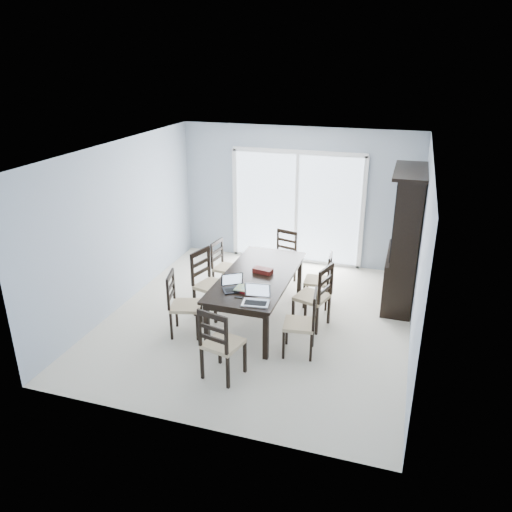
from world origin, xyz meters
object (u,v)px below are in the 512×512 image
Objects in this scene: chair_end_near at (218,337)px; chair_right_mid at (318,290)px; china_hutch at (404,241)px; chair_left_far at (222,261)px; chair_end_far at (284,251)px; laptop_dark at (234,287)px; chair_right_far at (323,274)px; chair_left_near at (179,297)px; hot_tub at (279,219)px; dining_table at (258,279)px; chair_right_near at (306,316)px; cell_phone at (239,297)px; laptop_silver at (256,300)px; game_box at (263,271)px; chair_left_mid at (207,276)px.

chair_right_mid is at bearing 74.35° from chair_end_near.
chair_left_far is (-2.91, -0.43, -0.53)m from china_hutch.
laptop_dark is at bearing 100.26° from chair_end_far.
chair_right_far is at bearing -157.11° from china_hutch.
chair_left_near is 2.90× the size of laptop_dark.
chair_end_near is at bearing 167.35° from chair_right_mid.
chair_left_near is 4.23m from hot_tub.
dining_table is at bearing 128.43° from chair_right_far.
hot_tub is at bearing 24.80° from chair_right_far.
chair_end_near is (-0.90, -0.90, 0.03)m from chair_right_near.
cell_phone is (0.87, -1.63, 0.22)m from chair_left_far.
chair_left_near is 0.84m from laptop_dark.
chair_end_near reaches higher than chair_end_far.
chair_left_near is at bearing 81.26° from chair_end_far.
chair_right_near is at bearing -38.56° from dining_table.
chair_left_near is at bearing 6.14° from chair_left_far.
chair_end_far is (-0.83, 0.73, 0.02)m from chair_right_far.
laptop_silver is 1.00m from game_box.
chair_end_near is at bearing -114.63° from laptop_dark.
chair_right_far is (0.85, 0.75, -0.12)m from dining_table.
hot_tub reaches higher than game_box.
chair_right_far is at bearing 41.61° from dining_table.
chair_end_far is 1.42m from game_box.
chair_end_near is 0.82m from cell_phone.
chair_right_near is at bearing 5.11° from cell_phone.
chair_right_far is 0.91× the size of chair_end_near.
chair_right_mid is 1.70m from chair_end_far.
chair_left_mid reaches higher than laptop_silver.
chair_right_near is at bearing -38.62° from laptop_dark.
dining_table is at bearing -123.37° from game_box.
dining_table is 1.49m from chair_end_far.
china_hutch is at bearing 30.71° from game_box.
chair_left_near is at bearing -94.80° from hot_tub.
chair_end_near reaches higher than cell_phone.
chair_left_near reaches higher than laptop_silver.
chair_right_near is 0.94m from cell_phone.
chair_end_near is (-2.03, -2.86, -0.47)m from china_hutch.
laptop_dark is at bearing -139.42° from china_hutch.
cell_phone is (-0.27, 0.10, -0.05)m from laptop_silver.
hot_tub reaches higher than laptop_dark.
chair_left_far is at bearing -171.57° from china_hutch.
china_hutch reaches higher than chair_left_far.
chair_left_near is at bearing 155.26° from laptop_dark.
laptop_dark is at bearing 137.63° from chair_right_mid.
chair_right_far is (1.66, 0.78, -0.08)m from chair_left_mid.
chair_end_near is at bearing -116.69° from laptop_silver.
laptop_silver is (0.25, 0.71, 0.21)m from chair_end_near.
cell_phone is (-0.02, 0.81, 0.15)m from chair_end_near.
chair_left_near is 0.55× the size of hot_tub.
cell_phone is at bearing 104.58° from chair_end_near.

